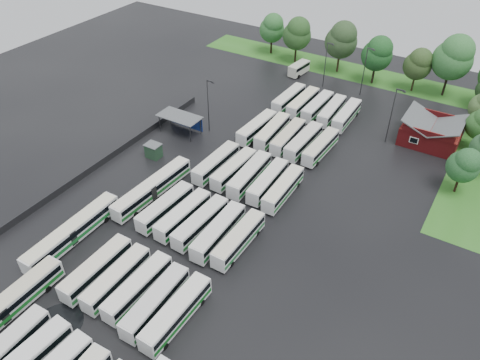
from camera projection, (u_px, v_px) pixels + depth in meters
The scene contains 50 objects.
ground at pixel (185, 232), 67.50m from camera, with size 160.00×160.00×0.00m, color black.
brick_building at pixel (431, 134), 85.31m from camera, with size 10.07×8.60×5.39m.
wash_shed at pixel (181, 118), 87.73m from camera, with size 8.20×4.20×3.58m.
utility_hut at pixel (154, 151), 81.95m from camera, with size 2.70×2.20×2.62m.
grass_strip_north at pixel (357, 73), 110.50m from camera, with size 80.00×10.00×0.01m, color #2C6A1D.
west_fence at pixel (110, 156), 81.78m from camera, with size 0.10×50.00×1.20m, color #2D2D30.
bus_r0c0 at pixel (6, 349), 50.72m from camera, with size 2.61×10.62×2.94m.
bus_r1c0 at pixel (97, 269), 59.79m from camera, with size 2.38×10.91×3.03m.
bus_r1c1 at pixel (117, 278), 58.59m from camera, with size 2.46×10.62×2.94m.
bus_r1c2 at pixel (138, 287), 57.45m from camera, with size 2.34×10.68×2.97m.
bus_r1c3 at pixel (156, 302), 55.67m from camera, with size 2.67×10.94×3.02m.
bus_r1c4 at pixel (176, 313), 54.37m from camera, with size 2.40×11.04×3.07m.
bus_r2c0 at pixel (165, 207), 69.42m from camera, with size 2.75×10.73×2.96m.
bus_r2c1 at pixel (183, 215), 68.05m from camera, with size 2.68×10.67×2.95m.
bus_r2c2 at pixel (200, 223), 66.72m from camera, with size 2.71×10.81×2.98m.
bus_r2c3 at pixel (218, 232), 65.16m from camera, with size 2.60×11.12×3.08m.
bus_r2c4 at pixel (239, 239), 64.08m from camera, with size 2.31×10.70×2.98m.
bus_r3c0 at pixel (216, 163), 78.37m from camera, with size 2.53×10.90×3.02m.
bus_r3c1 at pixel (234, 169), 77.06m from camera, with size 2.62×10.68×2.95m.
bus_r3c2 at pixel (249, 175), 75.70m from camera, with size 2.75×11.17×3.09m.
bus_r3c3 at pixel (268, 181), 74.43m from camera, with size 2.58×10.66×2.95m.
bus_r3c4 at pixel (283, 189), 72.94m from camera, with size 2.43×10.61×2.94m.
bus_r4c0 at pixel (257, 128), 87.50m from camera, with size 2.75×10.91×3.01m.
bus_r4c1 at pixel (272, 131), 86.41m from camera, with size 2.83×10.99×3.03m.
bus_r4c2 at pixel (288, 137), 84.94m from camera, with size 2.53×10.70×2.96m.
bus_r4c3 at pixel (304, 142), 83.59m from camera, with size 2.63×11.10×3.07m.
bus_r4c4 at pixel (321, 147), 82.35m from camera, with size 2.63×10.67×2.95m.
bus_r5c0 at pixel (289, 98), 96.78m from camera, with size 2.56×10.81×2.99m.
bus_r5c1 at pixel (303, 102), 95.35m from camera, with size 2.44×10.83×3.01m.
bus_r5c2 at pixel (317, 106), 94.04m from camera, with size 2.49×10.78×2.99m.
bus_r5c3 at pixel (332, 111), 92.64m from camera, with size 2.59×10.62×2.94m.
bus_r5c4 at pixel (346, 115), 91.27m from camera, with size 2.46×10.70×2.97m.
artic_bus_west_a at pixel (5, 308), 54.99m from camera, with size 2.49×15.86×2.94m.
artic_bus_west_b at pixel (152, 188), 73.06m from camera, with size 2.97×15.96×2.95m.
artic_bus_west_c at pixel (73, 232), 65.17m from camera, with size 2.51×16.18×3.00m.
minibus at pixel (299, 68), 109.07m from camera, with size 2.95×6.32×2.66m.
tree_north_0 at pixel (272, 28), 115.83m from camera, with size 6.25×6.25×10.35m.
tree_north_1 at pixel (297, 33), 111.11m from camera, with size 6.81×6.81×11.27m.
tree_north_2 at pixel (342, 39), 106.17m from camera, with size 7.41×7.41×12.27m.
tree_north_3 at pixel (378, 53), 101.68m from camera, with size 6.74×6.74×11.17m.
tree_north_4 at pixel (418, 64), 99.19m from camera, with size 5.98×5.98×9.91m.
tree_north_5 at pixel (454, 57), 95.96m from camera, with size 8.26×8.26×13.69m.
tree_east_0 at pixel (465, 165), 71.60m from camera, with size 5.03×5.03×8.33m.
lamp_post_ne at pixel (393, 112), 82.77m from camera, with size 1.67×0.32×10.82m.
lamp_post_nw at pixel (209, 102), 86.08m from camera, with size 1.62×0.32×10.55m.
lamp_post_back_w at pixel (326, 62), 101.17m from camera, with size 1.56×0.30×10.15m.
lamp_post_back_e at pixel (365, 68), 97.89m from camera, with size 1.63×0.32×10.59m.
puddle_0 at pixel (59, 323), 55.25m from camera, with size 5.81×5.81×0.01m, color black.
puddle_2 at pixel (146, 197), 73.81m from camera, with size 6.50×6.50×0.01m, color black.
puddle_3 at pixel (221, 260), 63.26m from camera, with size 3.08×3.08×0.01m, color black.
Camera 1 is at (32.46, -37.56, 47.04)m, focal length 35.00 mm.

